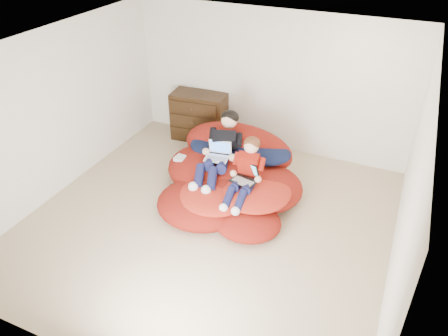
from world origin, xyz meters
TOP-DOWN VIEW (x-y plane):
  - room_shell at (0.00, 0.00)m, footprint 5.10×5.10m
  - dresser at (-1.26, 2.23)m, footprint 1.06×0.61m
  - beanbag_pile at (-0.03, 0.88)m, footprint 2.30×2.38m
  - cream_pillow at (-0.39, 1.67)m, footprint 0.39×0.25m
  - older_boy at (-0.22, 0.92)m, footprint 0.50×1.31m
  - younger_boy at (0.35, 0.53)m, footprint 0.34×0.99m
  - laptop_white at (-0.22, 0.82)m, footprint 0.39×0.35m
  - laptop_black at (0.35, 0.52)m, footprint 0.41×0.42m
  - power_adapter at (-0.87, 0.78)m, footprint 0.18×0.18m

SIDE VIEW (x-z plane):
  - room_shell at x=0.00m, z-range -1.17..1.60m
  - beanbag_pile at x=-0.03m, z-range -0.19..0.72m
  - power_adapter at x=-0.87m, z-range 0.39..0.45m
  - dresser at x=-1.26m, z-range 0.00..0.91m
  - laptop_black at x=0.35m, z-range 0.45..0.70m
  - cream_pillow at x=-0.39m, z-range 0.50..0.74m
  - laptop_white at x=-0.22m, z-range 0.52..0.78m
  - younger_boy at x=0.35m, z-range 0.26..1.05m
  - older_boy at x=-0.22m, z-range 0.30..1.14m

